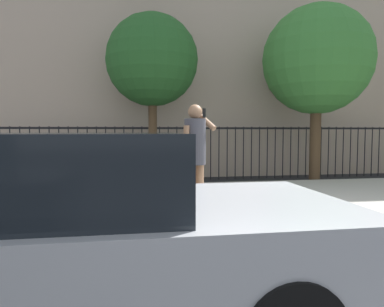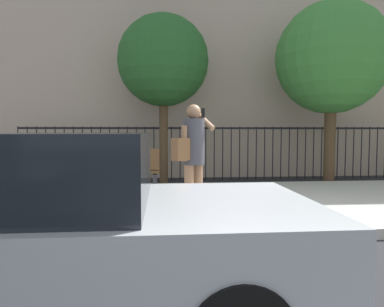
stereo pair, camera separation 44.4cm
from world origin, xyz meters
name	(u,v)px [view 1 (the left image)]	position (x,y,z in m)	size (l,w,h in m)	color
ground_plane	(313,239)	(0.00, 0.00, 0.00)	(60.00, 60.00, 0.00)	black
sidewalk	(257,201)	(0.00, 2.20, 0.07)	(28.00, 4.40, 0.15)	#B2ADA3
building_facade	(199,28)	(0.00, 8.50, 5.25)	(28.00, 4.00, 10.50)	tan
iron_fence	(215,146)	(0.00, 5.90, 1.02)	(12.03, 0.04, 1.60)	black
parked_hatchback	(64,235)	(-2.90, -1.68, 0.70)	(4.20, 1.87, 1.45)	#ADAFB5
pedestrian_on_phone	(194,151)	(-1.46, 1.06, 1.16)	(0.71, 0.66, 1.73)	#936B4C
street_bench	(115,170)	(-2.79, 3.07, 0.65)	(1.60, 0.45, 0.95)	brown
street_tree_near	(317,61)	(2.63, 4.78, 3.41)	(2.99, 2.99, 4.93)	#4C3823
street_tree_far	(152,61)	(-1.89, 5.26, 3.35)	(2.48, 2.48, 4.61)	#4C3823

